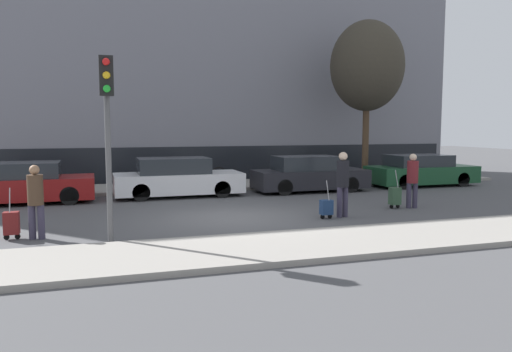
% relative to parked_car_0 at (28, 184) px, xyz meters
% --- Properties ---
extents(ground_plane, '(80.00, 80.00, 0.00)m').
position_rel_parked_car_0_xyz_m(ground_plane, '(5.71, -4.64, -0.64)').
color(ground_plane, '#4C4C4F').
extents(sidewalk_near, '(28.00, 2.50, 0.12)m').
position_rel_parked_car_0_xyz_m(sidewalk_near, '(5.71, -8.39, -0.58)').
color(sidewalk_near, gray).
rests_on(sidewalk_near, ground_plane).
extents(sidewalk_far, '(28.00, 3.00, 0.12)m').
position_rel_parked_car_0_xyz_m(sidewalk_far, '(5.71, 2.36, -0.58)').
color(sidewalk_far, gray).
rests_on(sidewalk_far, ground_plane).
extents(building_facade, '(28.00, 3.52, 12.62)m').
position_rel_parked_car_0_xyz_m(building_facade, '(5.71, 6.29, 5.66)').
color(building_facade, slate).
rests_on(building_facade, ground_plane).
extents(parked_car_0, '(4.06, 1.89, 1.35)m').
position_rel_parked_car_0_xyz_m(parked_car_0, '(0.00, 0.00, 0.00)').
color(parked_car_0, maroon).
rests_on(parked_car_0, ground_plane).
extents(parked_car_1, '(4.52, 1.83, 1.39)m').
position_rel_parked_car_0_xyz_m(parked_car_1, '(4.91, 0.05, 0.02)').
color(parked_car_1, silver).
rests_on(parked_car_1, ground_plane).
extents(parked_car_2, '(4.38, 1.72, 1.38)m').
position_rel_parked_car_0_xyz_m(parked_car_2, '(9.98, -0.15, 0.01)').
color(parked_car_2, black).
rests_on(parked_car_2, ground_plane).
extents(parked_car_3, '(4.57, 1.85, 1.32)m').
position_rel_parked_car_0_xyz_m(parked_car_3, '(15.24, 0.09, -0.01)').
color(parked_car_3, '#194728').
rests_on(parked_car_3, ground_plane).
extents(pedestrian_left, '(0.34, 0.34, 1.67)m').
position_rel_parked_car_0_xyz_m(pedestrian_left, '(0.83, -5.83, 0.31)').
color(pedestrian_left, '#383347').
rests_on(pedestrian_left, ground_plane).
extents(trolley_left, '(0.34, 0.29, 1.16)m').
position_rel_parked_car_0_xyz_m(trolley_left, '(0.30, -5.69, -0.27)').
color(trolley_left, maroon).
rests_on(trolley_left, ground_plane).
extents(pedestrian_center, '(0.35, 0.34, 1.81)m').
position_rel_parked_car_0_xyz_m(pedestrian_center, '(8.63, -5.48, 0.40)').
color(pedestrian_center, '#383347').
rests_on(pedestrian_center, ground_plane).
extents(trolley_center, '(0.34, 0.29, 1.06)m').
position_rel_parked_car_0_xyz_m(trolley_center, '(8.09, -5.58, -0.32)').
color(trolley_center, navy).
rests_on(trolley_center, ground_plane).
extents(pedestrian_right, '(0.35, 0.34, 1.68)m').
position_rel_parked_car_0_xyz_m(pedestrian_right, '(11.40, -4.75, 0.32)').
color(pedestrian_right, '#383347').
rests_on(pedestrian_right, ground_plane).
extents(trolley_right, '(0.34, 0.29, 1.19)m').
position_rel_parked_car_0_xyz_m(trolley_right, '(10.85, -4.66, -0.25)').
color(trolley_right, '#335138').
rests_on(trolley_right, ground_plane).
extents(traffic_light, '(0.28, 0.47, 3.94)m').
position_rel_parked_car_0_xyz_m(traffic_light, '(2.39, -7.00, 2.16)').
color(traffic_light, '#515154').
rests_on(traffic_light, ground_plane).
extents(parked_bicycle, '(1.77, 0.06, 0.96)m').
position_rel_parked_car_0_xyz_m(parked_bicycle, '(6.50, 2.40, -0.14)').
color(parked_bicycle, black).
rests_on(parked_bicycle, sidewalk_far).
extents(bare_tree_near_crossing, '(3.19, 3.19, 6.96)m').
position_rel_parked_car_0_xyz_m(bare_tree_near_crossing, '(13.47, 1.65, 4.47)').
color(bare_tree_near_crossing, '#4C3826').
rests_on(bare_tree_near_crossing, sidewalk_far).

